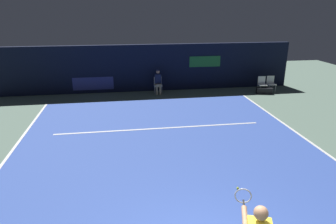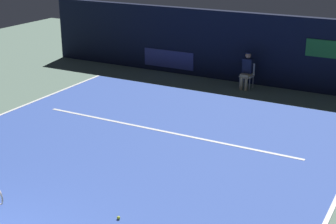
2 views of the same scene
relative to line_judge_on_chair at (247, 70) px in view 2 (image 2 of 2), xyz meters
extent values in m
plane|color=slate|center=(-0.58, -7.24, -0.69)|extent=(32.44, 32.44, 0.00)
cube|color=#3856B2|center=(-0.58, -7.24, -0.68)|extent=(10.27, 12.14, 0.01)
cube|color=white|center=(4.50, -7.24, -0.67)|extent=(0.10, 12.14, 0.01)
cube|color=white|center=(-0.58, -5.11, -0.67)|extent=(8.01, 0.10, 0.01)
cube|color=black|center=(-0.58, 0.78, 0.61)|extent=(16.76, 0.30, 2.60)
cube|color=navy|center=(-3.52, 0.62, -0.14)|extent=(2.20, 0.04, 0.70)
cube|color=#1E6B2D|center=(2.77, 0.62, 0.91)|extent=(1.80, 0.04, 0.60)
cube|color=white|center=(0.00, 0.01, -0.23)|extent=(0.45, 0.41, 0.04)
cube|color=white|center=(0.01, 0.21, 0.00)|extent=(0.42, 0.04, 0.42)
cylinder|color=#B2B2B7|center=(-0.19, -0.15, -0.46)|extent=(0.03, 0.03, 0.46)
cylinder|color=#B2B2B7|center=(0.18, -0.16, -0.46)|extent=(0.03, 0.03, 0.46)
cylinder|color=#B2B2B7|center=(-0.18, 0.19, -0.46)|extent=(0.03, 0.03, 0.46)
cylinder|color=#B2B2B7|center=(0.19, 0.18, -0.46)|extent=(0.03, 0.03, 0.46)
cube|color=tan|center=(0.00, -0.07, -0.19)|extent=(0.33, 0.41, 0.14)
cylinder|color=tan|center=(-0.10, -0.24, -0.46)|extent=(0.11, 0.11, 0.46)
cylinder|color=tan|center=(0.08, -0.25, -0.46)|extent=(0.11, 0.11, 0.46)
cube|color=#141933|center=(0.00, 0.05, 0.14)|extent=(0.35, 0.23, 0.52)
sphere|color=tan|center=(0.00, 0.05, 0.52)|extent=(0.20, 0.20, 0.20)
cylinder|color=#141933|center=(0.00, 0.05, 0.61)|extent=(0.19, 0.19, 0.04)
sphere|color=#CCE033|center=(0.89, -9.60, -0.64)|extent=(0.07, 0.07, 0.07)
camera|label=1|loc=(-1.96, -16.05, 3.82)|focal=32.39mm
camera|label=2|loc=(5.88, -16.76, 4.66)|focal=54.20mm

